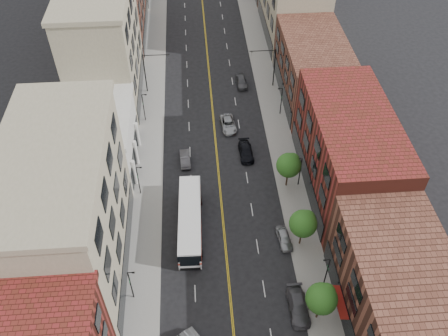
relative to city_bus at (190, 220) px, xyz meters
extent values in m
cube|color=gray|center=(-5.74, 17.63, -1.83)|extent=(4.00, 110.00, 0.15)
cube|color=gray|center=(14.26, 17.63, -1.83)|extent=(4.00, 110.00, 0.15)
cube|color=gray|center=(-12.74, -4.37, 7.09)|extent=(10.00, 22.00, 18.00)
cube|color=silver|center=(-12.74, 13.63, 2.09)|extent=(10.00, 14.00, 8.00)
cube|color=gray|center=(-12.74, 30.63, 7.09)|extent=(10.00, 20.00, 18.00)
cube|color=brown|center=(21.26, -17.37, 3.09)|extent=(10.00, 26.00, 10.00)
cube|color=#5E2218|center=(21.26, 6.63, 4.09)|extent=(10.00, 22.00, 12.00)
cube|color=brown|center=(21.26, 27.63, 3.09)|extent=(10.00, 20.00, 10.00)
cube|color=gray|center=(21.26, 48.63, 5.09)|extent=(10.00, 22.00, 14.00)
cylinder|color=black|center=(13.56, -13.37, -0.51)|extent=(0.22, 0.22, 2.50)
sphere|color=#225B1A|center=(13.56, -13.37, 2.14)|extent=(3.40, 3.40, 3.40)
sphere|color=#225B1A|center=(14.06, -12.97, 2.65)|extent=(2.04, 2.04, 2.04)
cylinder|color=black|center=(13.56, -3.37, -0.51)|extent=(0.22, 0.22, 2.50)
sphere|color=#225B1A|center=(13.56, -3.37, 2.14)|extent=(3.40, 3.40, 3.40)
sphere|color=#225B1A|center=(14.06, -2.97, 2.65)|extent=(2.04, 2.04, 2.04)
cylinder|color=black|center=(13.56, 6.63, -0.51)|extent=(0.22, 0.22, 2.50)
sphere|color=#225B1A|center=(13.56, 6.63, 2.14)|extent=(3.40, 3.40, 3.40)
sphere|color=#225B1A|center=(14.06, 7.03, 2.65)|extent=(2.04, 2.04, 2.04)
cylinder|color=black|center=(-6.74, -9.37, 0.74)|extent=(0.14, 0.14, 5.00)
cylinder|color=black|center=(-6.39, -9.37, 3.24)|extent=(0.70, 0.10, 0.10)
cube|color=black|center=(-6.14, -9.37, 3.19)|extent=(0.28, 0.14, 0.14)
cube|color=#19592D|center=(-6.74, -9.37, 1.64)|extent=(0.04, 0.55, 0.35)
cylinder|color=black|center=(-6.74, 6.63, 0.74)|extent=(0.14, 0.14, 5.00)
cylinder|color=black|center=(-6.39, 6.63, 3.24)|extent=(0.70, 0.10, 0.10)
cube|color=black|center=(-6.14, 6.63, 3.19)|extent=(0.28, 0.14, 0.14)
cube|color=#19592D|center=(-6.74, 6.63, 1.64)|extent=(0.04, 0.55, 0.35)
cylinder|color=black|center=(-6.74, 22.63, 0.74)|extent=(0.14, 0.14, 5.00)
cylinder|color=black|center=(-6.39, 22.63, 3.24)|extent=(0.70, 0.10, 0.10)
cube|color=black|center=(-6.14, 22.63, 3.19)|extent=(0.28, 0.14, 0.14)
cube|color=#19592D|center=(-6.74, 22.63, 1.64)|extent=(0.04, 0.55, 0.35)
cylinder|color=black|center=(15.26, -9.37, 0.74)|extent=(0.14, 0.14, 5.00)
cylinder|color=black|center=(14.91, -9.37, 3.24)|extent=(0.70, 0.10, 0.10)
cube|color=black|center=(14.66, -9.37, 3.19)|extent=(0.28, 0.14, 0.14)
cube|color=#19592D|center=(15.26, -9.37, 1.64)|extent=(0.04, 0.55, 0.35)
cylinder|color=black|center=(15.26, 6.63, 0.74)|extent=(0.14, 0.14, 5.00)
cylinder|color=black|center=(14.91, 6.63, 3.24)|extent=(0.70, 0.10, 0.10)
cube|color=black|center=(14.66, 6.63, 3.19)|extent=(0.28, 0.14, 0.14)
cube|color=#19592D|center=(15.26, 6.63, 1.64)|extent=(0.04, 0.55, 0.35)
cylinder|color=black|center=(15.26, 22.63, 0.74)|extent=(0.14, 0.14, 5.00)
cylinder|color=black|center=(14.91, 22.63, 3.24)|extent=(0.70, 0.10, 0.10)
cube|color=black|center=(14.66, 22.63, 3.19)|extent=(0.28, 0.14, 0.14)
cube|color=#19592D|center=(15.26, 22.63, 1.64)|extent=(0.04, 0.55, 0.35)
cylinder|color=black|center=(-6.74, 30.63, 1.84)|extent=(0.18, 0.18, 7.20)
cylinder|color=black|center=(-4.54, 30.63, 5.24)|extent=(4.40, 0.12, 0.12)
imported|color=black|center=(-2.74, 30.63, 4.84)|extent=(0.15, 0.18, 0.90)
cylinder|color=black|center=(15.26, 30.63, 1.84)|extent=(0.18, 0.18, 7.20)
cylinder|color=black|center=(13.06, 30.63, 5.24)|extent=(4.40, 0.12, 0.12)
imported|color=black|center=(11.26, 30.63, 4.84)|extent=(0.15, 0.18, 0.90)
cube|color=silver|center=(0.00, 0.01, -0.16)|extent=(3.13, 12.76, 3.07)
cube|color=black|center=(0.00, 0.01, 0.58)|extent=(3.18, 12.81, 1.11)
cube|color=red|center=(0.00, 0.01, -0.48)|extent=(3.18, 12.81, 0.23)
cube|color=black|center=(-0.19, -6.35, 0.10)|extent=(2.33, 0.13, 1.69)
cylinder|color=black|center=(-1.52, -4.17, -1.40)|extent=(0.33, 1.02, 1.01)
cylinder|color=black|center=(1.27, -4.26, -1.40)|extent=(0.33, 1.02, 1.01)
cylinder|color=black|center=(-1.27, 4.28, -1.40)|extent=(0.33, 1.02, 1.01)
cylinder|color=black|center=(1.52, 4.19, -1.40)|extent=(0.33, 1.02, 1.01)
imported|color=#4A494E|center=(11.66, -12.31, -1.15)|extent=(2.19, 5.23, 1.51)
imported|color=#A5A8AD|center=(11.66, -2.88, -1.25)|extent=(1.94, 4.01, 1.32)
imported|color=#4F4E53|center=(-0.48, 12.56, -1.23)|extent=(1.65, 4.20, 1.36)
imported|color=black|center=(8.60, 13.30, -1.21)|extent=(2.14, 4.88, 1.39)
imported|color=#9A9DA1|center=(6.50, 19.93, -1.23)|extent=(2.64, 5.06, 1.36)
imported|color=#47474B|center=(9.76, 31.31, -1.15)|extent=(2.04, 4.51, 1.50)
camera|label=1|loc=(1.44, -37.95, 46.90)|focal=38.00mm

